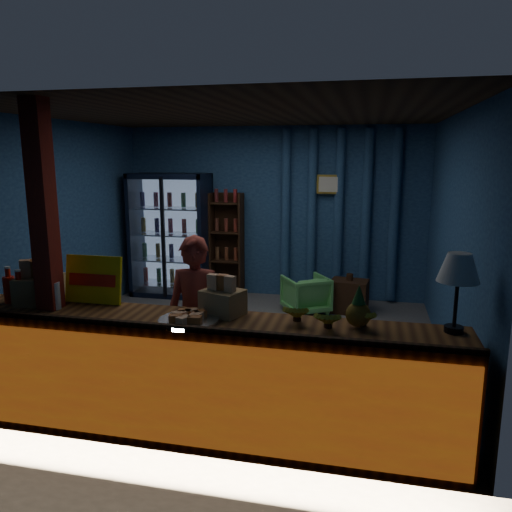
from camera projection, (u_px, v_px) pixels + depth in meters
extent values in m
plane|color=#515154|center=(237.00, 344.00, 5.82)|extent=(4.60, 4.60, 0.00)
plane|color=navy|center=(273.00, 213.00, 7.67)|extent=(4.60, 0.00, 4.60)
plane|color=navy|center=(154.00, 282.00, 3.46)|extent=(4.60, 0.00, 4.60)
plane|color=navy|center=(54.00, 228.00, 6.07)|extent=(0.00, 4.40, 4.40)
plane|color=navy|center=(455.00, 242.00, 5.07)|extent=(0.00, 4.40, 4.40)
plane|color=#472D19|center=(235.00, 114.00, 5.31)|extent=(4.60, 4.60, 0.00)
cube|color=brown|center=(175.00, 375.00, 3.91)|extent=(4.40, 0.55, 0.95)
cube|color=red|center=(160.00, 392.00, 3.64)|extent=(4.35, 0.02, 0.81)
cube|color=#341C10|center=(158.00, 326.00, 3.56)|extent=(4.40, 0.04, 0.04)
cube|color=maroon|center=(48.00, 266.00, 3.98)|extent=(0.16, 0.16, 2.60)
cube|color=black|center=(177.00, 233.00, 8.00)|extent=(1.20, 0.06, 1.90)
cube|color=black|center=(137.00, 234.00, 7.86)|extent=(0.06, 0.60, 1.90)
cube|color=black|center=(206.00, 236.00, 7.62)|extent=(0.06, 0.60, 1.90)
cube|color=black|center=(169.00, 176.00, 7.56)|extent=(1.20, 0.60, 0.08)
cube|color=black|center=(173.00, 292.00, 7.92)|extent=(1.20, 0.60, 0.08)
cube|color=#99B2D8|center=(176.00, 233.00, 7.95)|extent=(1.08, 0.02, 1.74)
cube|color=white|center=(164.00, 238.00, 7.47)|extent=(1.12, 0.02, 1.78)
cube|color=black|center=(163.00, 238.00, 7.45)|extent=(0.05, 0.05, 1.80)
cube|color=silver|center=(173.00, 284.00, 7.90)|extent=(1.08, 0.48, 0.02)
cylinder|color=#A21E17|center=(146.00, 274.00, 7.97)|extent=(0.07, 0.07, 0.22)
cylinder|color=#186026|center=(159.00, 275.00, 7.92)|extent=(0.07, 0.07, 0.22)
cylinder|color=#AE851A|center=(172.00, 276.00, 7.87)|extent=(0.07, 0.07, 0.22)
cylinder|color=navy|center=(186.00, 277.00, 7.82)|extent=(0.07, 0.07, 0.22)
cylinder|color=maroon|center=(199.00, 277.00, 7.77)|extent=(0.07, 0.07, 0.22)
cube|color=silver|center=(172.00, 259.00, 7.82)|extent=(1.08, 0.48, 0.02)
cylinder|color=#186026|center=(145.00, 250.00, 7.89)|extent=(0.07, 0.07, 0.22)
cylinder|color=#AE851A|center=(158.00, 250.00, 7.84)|extent=(0.07, 0.07, 0.22)
cylinder|color=navy|center=(171.00, 251.00, 7.79)|extent=(0.07, 0.07, 0.22)
cylinder|color=maroon|center=(185.00, 252.00, 7.74)|extent=(0.07, 0.07, 0.22)
cylinder|color=#A21E17|center=(199.00, 252.00, 7.69)|extent=(0.07, 0.07, 0.22)
cube|color=silver|center=(171.00, 234.00, 7.74)|extent=(1.08, 0.48, 0.02)
cylinder|color=#AE851A|center=(144.00, 225.00, 7.81)|extent=(0.07, 0.07, 0.22)
cylinder|color=navy|center=(157.00, 225.00, 7.76)|extent=(0.07, 0.07, 0.22)
cylinder|color=maroon|center=(171.00, 226.00, 7.71)|extent=(0.07, 0.07, 0.22)
cylinder|color=#A21E17|center=(184.00, 226.00, 7.66)|extent=(0.07, 0.07, 0.22)
cylinder|color=#186026|center=(198.00, 226.00, 7.61)|extent=(0.07, 0.07, 0.22)
cube|color=silver|center=(170.00, 208.00, 7.66)|extent=(1.08, 0.48, 0.02)
cylinder|color=navy|center=(143.00, 199.00, 7.73)|extent=(0.07, 0.07, 0.22)
cylinder|color=maroon|center=(156.00, 199.00, 7.68)|extent=(0.07, 0.07, 0.22)
cylinder|color=#A21E17|center=(170.00, 200.00, 7.63)|extent=(0.07, 0.07, 0.22)
cylinder|color=#186026|center=(184.00, 200.00, 7.58)|extent=(0.07, 0.07, 0.22)
cylinder|color=#AE851A|center=(198.00, 200.00, 7.53)|extent=(0.07, 0.07, 0.22)
cube|color=#341C10|center=(229.00, 243.00, 7.87)|extent=(0.50, 0.02, 1.60)
cube|color=#341C10|center=(212.00, 244.00, 7.80)|extent=(0.03, 0.28, 1.60)
cube|color=#341C10|center=(241.00, 245.00, 7.70)|extent=(0.03, 0.28, 1.60)
cube|color=#341C10|center=(227.00, 288.00, 7.89)|extent=(0.46, 0.26, 0.02)
cube|color=#341C10|center=(227.00, 261.00, 7.80)|extent=(0.46, 0.26, 0.02)
cube|color=#341C10|center=(227.00, 232.00, 7.71)|extent=(0.46, 0.26, 0.02)
cube|color=#341C10|center=(226.00, 203.00, 7.62)|extent=(0.46, 0.26, 0.02)
cylinder|color=navy|center=(285.00, 213.00, 7.57)|extent=(0.14, 0.14, 2.50)
cylinder|color=navy|center=(312.00, 214.00, 7.48)|extent=(0.14, 0.14, 2.50)
cylinder|color=navy|center=(339.00, 215.00, 7.40)|extent=(0.14, 0.14, 2.50)
cylinder|color=navy|center=(366.00, 216.00, 7.31)|extent=(0.14, 0.14, 2.50)
cylinder|color=navy|center=(394.00, 216.00, 7.22)|extent=(0.14, 0.14, 2.50)
cube|color=gold|center=(329.00, 184.00, 7.30)|extent=(0.36, 0.03, 0.28)
cube|color=silver|center=(329.00, 184.00, 7.28)|extent=(0.30, 0.01, 0.22)
imported|color=maroon|center=(196.00, 319.00, 4.40)|extent=(0.55, 0.37, 1.49)
imported|color=#62C462|center=(306.00, 294.00, 6.97)|extent=(0.78, 0.78, 0.52)
cube|color=#341C10|center=(349.00, 296.00, 6.98)|extent=(0.55, 0.43, 0.46)
cylinder|color=#341C10|center=(350.00, 277.00, 6.93)|extent=(0.09, 0.09, 0.09)
cube|color=yellow|center=(93.00, 279.00, 4.16)|extent=(0.50, 0.10, 0.40)
cube|color=red|center=(92.00, 280.00, 4.14)|extent=(0.42, 0.03, 0.10)
cylinder|color=red|center=(9.00, 290.00, 4.18)|extent=(0.10, 0.10, 0.22)
cylinder|color=red|center=(8.00, 272.00, 4.15)|extent=(0.04, 0.04, 0.09)
cylinder|color=white|center=(7.00, 268.00, 4.14)|extent=(0.05, 0.05, 0.02)
cylinder|color=red|center=(20.00, 293.00, 4.07)|extent=(0.10, 0.10, 0.22)
cylinder|color=red|center=(18.00, 275.00, 4.04)|extent=(0.04, 0.04, 0.09)
cylinder|color=white|center=(17.00, 271.00, 4.03)|extent=(0.05, 0.05, 0.02)
cylinder|color=silver|center=(43.00, 292.00, 4.11)|extent=(0.10, 0.10, 0.22)
cylinder|color=silver|center=(41.00, 274.00, 4.08)|extent=(0.04, 0.04, 0.09)
cylinder|color=white|center=(41.00, 269.00, 4.07)|extent=(0.05, 0.05, 0.02)
cylinder|color=silver|center=(54.00, 296.00, 4.00)|extent=(0.10, 0.10, 0.22)
cylinder|color=silver|center=(53.00, 277.00, 3.97)|extent=(0.04, 0.04, 0.09)
cylinder|color=white|center=(52.00, 273.00, 3.96)|extent=(0.05, 0.05, 0.02)
cube|color=#A88051|center=(40.00, 290.00, 4.16)|extent=(0.42, 0.38, 0.23)
cube|color=orange|center=(27.00, 268.00, 4.12)|extent=(0.11, 0.09, 0.15)
cube|color=#BC6323|center=(38.00, 268.00, 4.13)|extent=(0.11, 0.09, 0.15)
cube|color=orange|center=(48.00, 268.00, 4.13)|extent=(0.11, 0.09, 0.15)
cube|color=#A88051|center=(223.00, 302.00, 3.87)|extent=(0.37, 0.33, 0.19)
cube|color=orange|center=(215.00, 281.00, 3.88)|extent=(0.09, 0.08, 0.12)
cube|color=#BC6323|center=(223.00, 282.00, 3.84)|extent=(0.09, 0.08, 0.12)
cube|color=orange|center=(230.00, 284.00, 3.80)|extent=(0.09, 0.08, 0.12)
cylinder|color=silver|center=(189.00, 320.00, 3.71)|extent=(0.46, 0.46, 0.02)
cube|color=orange|center=(200.00, 317.00, 3.68)|extent=(0.10, 0.07, 0.05)
cube|color=#BC6323|center=(199.00, 314.00, 3.74)|extent=(0.12, 0.12, 0.05)
cube|color=orange|center=(193.00, 312.00, 3.78)|extent=(0.07, 0.10, 0.05)
cube|color=#BC6323|center=(184.00, 313.00, 3.77)|extent=(0.12, 0.12, 0.05)
cube|color=orange|center=(177.00, 315.00, 3.72)|extent=(0.10, 0.07, 0.05)
cube|color=#BC6323|center=(177.00, 318.00, 3.65)|extent=(0.12, 0.12, 0.05)
cube|color=orange|center=(184.00, 319.00, 3.61)|extent=(0.07, 0.10, 0.05)
cube|color=#BC6323|center=(194.00, 319.00, 3.62)|extent=(0.12, 0.12, 0.05)
cylinder|color=black|center=(454.00, 329.00, 3.49)|extent=(0.13, 0.13, 0.04)
cylinder|color=black|center=(456.00, 302.00, 3.45)|extent=(0.03, 0.03, 0.40)
cone|color=white|center=(459.00, 267.00, 3.40)|extent=(0.29, 0.29, 0.20)
sphere|color=#976A1B|center=(358.00, 314.00, 3.57)|extent=(0.18, 0.18, 0.18)
cone|color=#1C4F1B|center=(359.00, 294.00, 3.54)|extent=(0.10, 0.10, 0.14)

